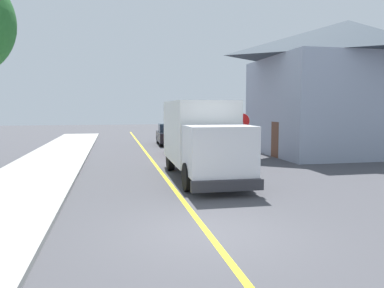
{
  "coord_description": "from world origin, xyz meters",
  "views": [
    {
      "loc": [
        -2.12,
        -8.18,
        2.89
      ],
      "look_at": [
        1.13,
        7.09,
        1.4
      ],
      "focal_mm": 34.97,
      "sensor_mm": 36.0,
      "label": 1
    }
  ],
  "objects_px": {
    "parked_car_mid": "(169,135)",
    "house_across_street": "(346,85)",
    "parked_car_near": "(186,143)",
    "stop_sign": "(242,129)",
    "box_truck": "(202,135)"
  },
  "relations": [
    {
      "from": "parked_car_mid",
      "to": "house_across_street",
      "type": "bearing_deg",
      "value": -38.18
    },
    {
      "from": "parked_car_near",
      "to": "stop_sign",
      "type": "height_order",
      "value": "stop_sign"
    },
    {
      "from": "parked_car_near",
      "to": "house_across_street",
      "type": "height_order",
      "value": "house_across_street"
    },
    {
      "from": "parked_car_mid",
      "to": "stop_sign",
      "type": "bearing_deg",
      "value": -80.01
    },
    {
      "from": "box_truck",
      "to": "stop_sign",
      "type": "height_order",
      "value": "box_truck"
    },
    {
      "from": "parked_car_mid",
      "to": "stop_sign",
      "type": "xyz_separation_m",
      "value": [
        2.03,
        -11.54,
        1.06
      ]
    },
    {
      "from": "parked_car_near",
      "to": "house_across_street",
      "type": "bearing_deg",
      "value": -4.7
    },
    {
      "from": "box_truck",
      "to": "parked_car_near",
      "type": "distance_m",
      "value": 7.28
    },
    {
      "from": "parked_car_near",
      "to": "box_truck",
      "type": "bearing_deg",
      "value": -96.13
    },
    {
      "from": "parked_car_mid",
      "to": "house_across_street",
      "type": "relative_size",
      "value": 0.39
    },
    {
      "from": "house_across_street",
      "to": "stop_sign",
      "type": "bearing_deg",
      "value": -156.86
    },
    {
      "from": "box_truck",
      "to": "house_across_street",
      "type": "distance_m",
      "value": 12.95
    },
    {
      "from": "parked_car_near",
      "to": "parked_car_mid",
      "type": "height_order",
      "value": "same"
    },
    {
      "from": "parked_car_near",
      "to": "parked_car_mid",
      "type": "distance_m",
      "value": 7.2
    },
    {
      "from": "parked_car_mid",
      "to": "parked_car_near",
      "type": "bearing_deg",
      "value": -90.01
    }
  ]
}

